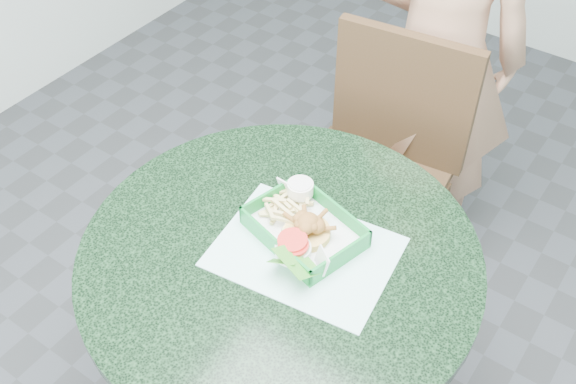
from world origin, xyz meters
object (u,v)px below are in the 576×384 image
Objects in this scene: cafe_table at (280,300)px; diner_person at (440,48)px; food_basket at (304,236)px; dining_chair at (380,156)px; crab_sandwich at (309,231)px; sauce_ramekin at (289,195)px.

cafe_table is 0.59× the size of diner_person.
food_basket is (0.08, -0.88, -0.05)m from diner_person.
diner_person is (0.03, 0.27, 0.28)m from dining_chair.
dining_chair is 0.39m from diner_person.
crab_sandwich is at bearing -15.58° from food_basket.
sauce_ramekin is (-0.11, 0.07, 0.00)m from crab_sandwich.
food_basket is at bearing 76.44° from cafe_table.
cafe_table is 0.23m from crab_sandwich.
diner_person reaches higher than cafe_table.
diner_person is (-0.06, 0.96, 0.23)m from cafe_table.
dining_chair is 8.37× the size of crab_sandwich.
sauce_ramekin is (-0.09, 0.06, 0.04)m from food_basket.
diner_person is 0.82m from sauce_ramekin.
cafe_table is at bearing -103.56° from food_basket.
diner_person reaches higher than crab_sandwich.
dining_chair is 13.95× the size of sauce_ramekin.
food_basket is (0.11, -0.61, 0.23)m from dining_chair.
dining_chair is at bearing 101.49° from crab_sandwich.
diner_person is at bearing 88.86° from sauce_ramekin.
dining_chair is at bearing 100.10° from food_basket.
diner_person is at bearing 76.15° from dining_chair.
crab_sandwich is at bearing 64.20° from cafe_table.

